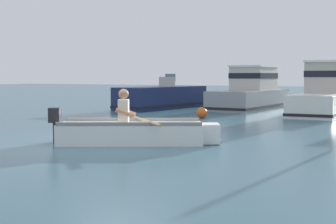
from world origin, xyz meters
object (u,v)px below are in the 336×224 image
moored_boat_navy (162,98)px  moored_boat_white (325,94)px  moored_boat_grey (251,93)px  mooring_buoy (202,113)px  rowboat_with_person (134,132)px

moored_boat_navy → moored_boat_white: moored_boat_white is taller
moored_boat_grey → mooring_buoy: 5.64m
moored_boat_navy → moored_boat_grey: size_ratio=0.96×
moored_boat_grey → mooring_buoy: moored_boat_grey is taller
rowboat_with_person → mooring_buoy: (-1.33, 6.54, -0.06)m
rowboat_with_person → moored_boat_navy: size_ratio=0.65×
moored_boat_white → mooring_buoy: 5.54m
moored_boat_grey → moored_boat_navy: bearing=-152.2°
rowboat_with_person → moored_boat_white: moored_boat_white is taller
moored_boat_grey → rowboat_with_person: bearing=-83.1°
moored_boat_navy → moored_boat_white: size_ratio=0.85×
moored_boat_white → mooring_buoy: bearing=-127.1°
moored_boat_grey → moored_boat_white: bearing=-19.3°
moored_boat_navy → moored_boat_grey: moored_boat_grey is taller
rowboat_with_person → moored_boat_grey: size_ratio=0.62×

